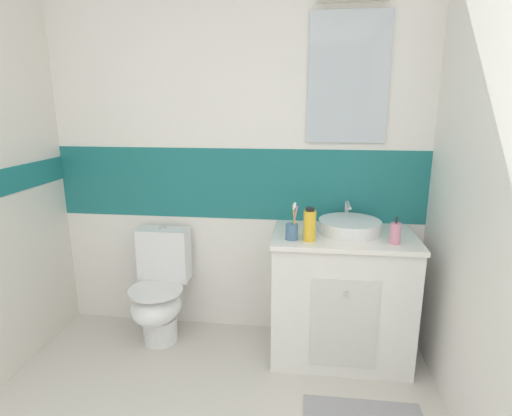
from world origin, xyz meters
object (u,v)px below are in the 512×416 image
object	(u,v)px
toilet	(160,291)
toothbrush_cup	(292,230)
mouthwash_bottle	(310,225)
soap_dispenser	(395,233)
sink_basin	(350,225)

from	to	relation	value
toilet	toothbrush_cup	bearing A→B (deg)	-11.21
toothbrush_cup	mouthwash_bottle	size ratio (longest dim) A/B	1.13
toilet	mouthwash_bottle	distance (m)	1.20
soap_dispenser	mouthwash_bottle	distance (m)	0.50
toothbrush_cup	soap_dispenser	size ratio (longest dim) A/B	1.39
sink_basin	soap_dispenser	world-z (taller)	soap_dispenser
toilet	soap_dispenser	xyz separation A→B (m)	(1.53, -0.19, 0.54)
sink_basin	mouthwash_bottle	bearing A→B (deg)	-142.61
sink_basin	toothbrush_cup	distance (m)	0.41
toothbrush_cup	mouthwash_bottle	distance (m)	0.11
sink_basin	mouthwash_bottle	size ratio (longest dim) A/B	2.14
soap_dispenser	mouthwash_bottle	size ratio (longest dim) A/B	0.81
toothbrush_cup	mouthwash_bottle	xyz separation A→B (m)	(0.10, -0.01, 0.04)
soap_dispenser	mouthwash_bottle	xyz separation A→B (m)	(-0.50, -0.00, 0.03)
sink_basin	soap_dispenser	xyz separation A→B (m)	(0.24, -0.19, 0.02)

